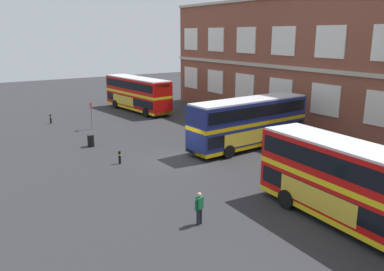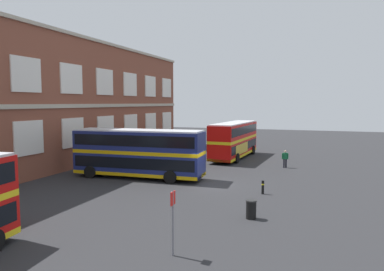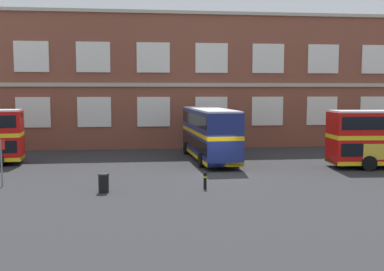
{
  "view_description": "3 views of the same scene",
  "coord_description": "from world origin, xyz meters",
  "px_view_note": "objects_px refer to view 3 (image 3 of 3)",
  "views": [
    {
      "loc": [
        24.01,
        -14.84,
        9.16
      ],
      "look_at": [
        -1.04,
        1.58,
        1.41
      ],
      "focal_mm": 36.77,
      "sensor_mm": 36.0,
      "label": 1
    },
    {
      "loc": [
        -26.25,
        -8.0,
        6.3
      ],
      "look_at": [
        1.68,
        2.06,
        3.59
      ],
      "focal_mm": 33.67,
      "sensor_mm": 36.0,
      "label": 2
    },
    {
      "loc": [
        -5.3,
        -29.57,
        5.45
      ],
      "look_at": [
        -1.64,
        1.6,
        2.43
      ],
      "focal_mm": 43.56,
      "sensor_mm": 36.0,
      "label": 3
    }
  ],
  "objects_px": {
    "double_decker_middle": "(209,133)",
    "bus_stand_flag": "(1,158)",
    "station_litter_bin": "(104,183)",
    "safety_bollard_west": "(205,180)"
  },
  "relations": [
    {
      "from": "double_decker_middle",
      "to": "station_litter_bin",
      "type": "relative_size",
      "value": 10.79
    },
    {
      "from": "bus_stand_flag",
      "to": "station_litter_bin",
      "type": "distance_m",
      "value": 6.34
    },
    {
      "from": "double_decker_middle",
      "to": "bus_stand_flag",
      "type": "bearing_deg",
      "value": -146.76
    },
    {
      "from": "bus_stand_flag",
      "to": "station_litter_bin",
      "type": "xyz_separation_m",
      "value": [
        5.85,
        -2.16,
        -1.12
      ]
    },
    {
      "from": "double_decker_middle",
      "to": "station_litter_bin",
      "type": "bearing_deg",
      "value": -124.38
    },
    {
      "from": "double_decker_middle",
      "to": "safety_bollard_west",
      "type": "bearing_deg",
      "value": -100.07
    },
    {
      "from": "double_decker_middle",
      "to": "bus_stand_flag",
      "type": "distance_m",
      "value": 15.9
    },
    {
      "from": "bus_stand_flag",
      "to": "safety_bollard_west",
      "type": "xyz_separation_m",
      "value": [
        11.4,
        -1.94,
        -1.14
      ]
    },
    {
      "from": "double_decker_middle",
      "to": "station_litter_bin",
      "type": "height_order",
      "value": "double_decker_middle"
    },
    {
      "from": "double_decker_middle",
      "to": "safety_bollard_west",
      "type": "relative_size",
      "value": 11.7
    }
  ]
}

